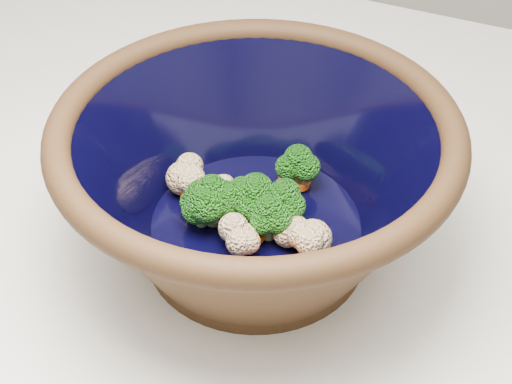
{
  "coord_description": "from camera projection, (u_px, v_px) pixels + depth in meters",
  "views": [
    {
      "loc": [
        0.21,
        -0.36,
        1.39
      ],
      "look_at": [
        0.01,
        0.07,
        0.97
      ],
      "focal_mm": 50.0,
      "sensor_mm": 36.0,
      "label": 1
    }
  ],
  "objects": [
    {
      "name": "vegetable_pile",
      "position": [
        251.0,
        201.0,
        0.64
      ],
      "size": [
        0.18,
        0.15,
        0.06
      ],
      "color": "#608442",
      "rests_on": "mixing_bowl"
    },
    {
      "name": "mixing_bowl",
      "position": [
        256.0,
        179.0,
        0.62
      ],
      "size": [
        0.37,
        0.37,
        0.15
      ],
      "rotation": [
        0.0,
        0.0,
        0.14
      ],
      "color": "black",
      "rests_on": "counter"
    }
  ]
}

